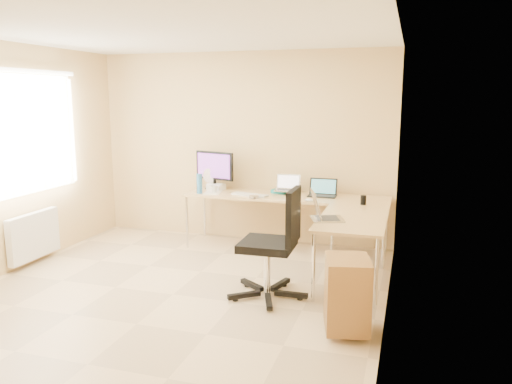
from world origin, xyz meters
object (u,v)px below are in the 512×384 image
(laptop_center, at_px, (287,183))
(laptop_return, at_px, (328,208))
(desk_fan, at_px, (211,179))
(keyboard, at_px, (250,195))
(cabinet, at_px, (347,293))
(mug, at_px, (214,189))
(office_chair, at_px, (267,249))
(desk_main, at_px, (286,223))
(monitor, at_px, (215,170))
(water_bottle, at_px, (199,184))
(laptop_black, at_px, (322,188))
(desk_return, at_px, (352,251))

(laptop_center, height_order, laptop_return, laptop_center)
(desk_fan, bearing_deg, laptop_center, 1.55)
(keyboard, bearing_deg, desk_fan, 166.03)
(cabinet, bearing_deg, keyboard, 113.67)
(mug, height_order, laptop_return, laptop_return)
(mug, distance_m, office_chair, 1.93)
(desk_main, bearing_deg, laptop_return, -57.90)
(desk_fan, bearing_deg, desk_main, -2.42)
(monitor, relative_size, keyboard, 1.26)
(monitor, bearing_deg, laptop_center, 13.22)
(desk_main, bearing_deg, keyboard, -161.57)
(water_bottle, xyz_separation_m, office_chair, (1.33, -1.41, -0.36))
(mug, relative_size, office_chair, 0.09)
(mug, relative_size, laptop_return, 0.28)
(laptop_return, distance_m, office_chair, 0.77)
(office_chair, bearing_deg, laptop_black, 80.07)
(desk_main, relative_size, laptop_center, 8.30)
(keyboard, relative_size, cabinet, 0.80)
(desk_fan, bearing_deg, laptop_black, 3.11)
(cabinet, bearing_deg, laptop_center, 102.44)
(office_chair, bearing_deg, cabinet, -35.58)
(desk_return, xyz_separation_m, laptop_return, (-0.25, -0.16, 0.49))
(keyboard, bearing_deg, laptop_center, 40.26)
(laptop_center, height_order, keyboard, laptop_center)
(monitor, relative_size, water_bottle, 2.34)
(desk_main, distance_m, office_chair, 1.63)
(keyboard, relative_size, laptop_return, 1.29)
(laptop_black, height_order, cabinet, laptop_black)
(desk_fan, bearing_deg, mug, -52.76)
(laptop_center, xyz_separation_m, desk_fan, (-1.12, 0.12, -0.02))
(mug, bearing_deg, laptop_return, -32.25)
(monitor, height_order, cabinet, monitor)
(mug, bearing_deg, laptop_black, 6.97)
(water_bottle, relative_size, office_chair, 0.23)
(monitor, distance_m, mug, 0.34)
(cabinet, bearing_deg, desk_main, 103.21)
(desk_return, xyz_separation_m, laptop_black, (-0.51, 1.07, 0.48))
(desk_fan, xyz_separation_m, cabinet, (2.20, -2.40, -0.50))
(desk_main, distance_m, mug, 1.05)
(water_bottle, distance_m, office_chair, 1.97)
(laptop_return, bearing_deg, laptop_center, 11.60)
(laptop_return, xyz_separation_m, office_chair, (-0.52, -0.45, -0.36))
(monitor, height_order, keyboard, monitor)
(laptop_return, relative_size, cabinet, 0.62)
(laptop_center, bearing_deg, desk_return, -50.40)
(office_chair, bearing_deg, mug, 126.27)
(cabinet, bearing_deg, office_chair, 132.95)
(laptop_center, xyz_separation_m, laptop_black, (0.46, -0.01, -0.04))
(monitor, distance_m, keyboard, 0.72)
(monitor, xyz_separation_m, cabinet, (2.12, -2.35, -0.63))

